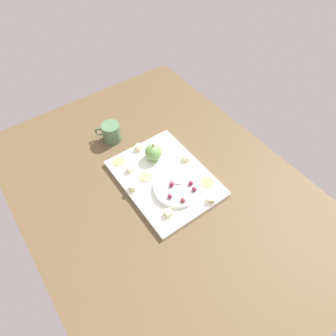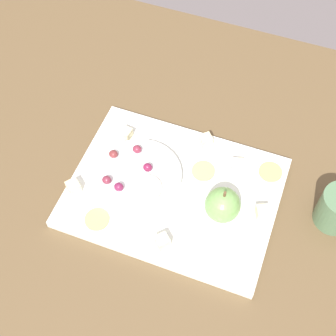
% 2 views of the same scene
% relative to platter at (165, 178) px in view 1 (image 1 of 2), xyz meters
% --- Properties ---
extents(table, '(1.31, 0.95, 0.03)m').
position_rel_platter_xyz_m(table, '(-0.03, 0.04, -0.03)').
color(table, brown).
rests_on(table, ground).
extents(platter, '(0.40, 0.30, 0.02)m').
position_rel_platter_xyz_m(platter, '(0.00, 0.00, 0.00)').
color(platter, white).
rests_on(platter, table).
extents(serving_dish, '(0.16, 0.16, 0.02)m').
position_rel_platter_xyz_m(serving_dish, '(-0.07, -0.00, 0.02)').
color(serving_dish, white).
rests_on(serving_dish, platter).
extents(apple_whole, '(0.07, 0.07, 0.07)m').
position_rel_platter_xyz_m(apple_whole, '(0.10, -0.02, 0.04)').
color(apple_whole, '#6DA051').
rests_on(apple_whole, platter).
extents(apple_stem, '(0.01, 0.01, 0.01)m').
position_rel_platter_xyz_m(apple_stem, '(0.10, -0.02, 0.08)').
color(apple_stem, brown).
rests_on(apple_stem, apple_whole).
extents(cheese_cube_0, '(0.03, 0.03, 0.02)m').
position_rel_platter_xyz_m(cheese_cube_0, '(-0.18, -0.07, 0.02)').
color(cheese_cube_0, beige).
rests_on(cheese_cube_0, platter).
extents(cheese_cube_1, '(0.03, 0.03, 0.02)m').
position_rel_platter_xyz_m(cheese_cube_1, '(0.02, -0.11, 0.02)').
color(cheese_cube_1, beige).
rests_on(cheese_cube_1, platter).
extents(cheese_cube_2, '(0.03, 0.03, 0.02)m').
position_rel_platter_xyz_m(cheese_cube_2, '(0.10, 0.09, 0.02)').
color(cheese_cube_2, beige).
rests_on(cheese_cube_2, platter).
extents(cheese_cube_3, '(0.03, 0.03, 0.02)m').
position_rel_platter_xyz_m(cheese_cube_3, '(-0.14, 0.08, 0.02)').
color(cheese_cube_3, beige).
rests_on(cheese_cube_3, platter).
extents(cheese_cube_4, '(0.03, 0.03, 0.02)m').
position_rel_platter_xyz_m(cheese_cube_4, '(0.02, 0.13, 0.02)').
color(cheese_cube_4, beige).
rests_on(cheese_cube_4, platter).
extents(cheese_cube_5, '(0.03, 0.03, 0.02)m').
position_rel_platter_xyz_m(cheese_cube_5, '(0.17, 0.01, 0.02)').
color(cheese_cube_5, beige).
rests_on(cheese_cube_5, platter).
extents(cracker_0, '(0.05, 0.05, 0.00)m').
position_rel_platter_xyz_m(cracker_0, '(0.04, 0.06, 0.01)').
color(cracker_0, tan).
rests_on(cracker_0, platter).
extents(cracker_1, '(0.05, 0.05, 0.00)m').
position_rel_platter_xyz_m(cracker_1, '(-0.11, -0.11, 0.01)').
color(cracker_1, tan).
rests_on(cracker_1, platter).
extents(cracker_2, '(0.05, 0.05, 0.00)m').
position_rel_platter_xyz_m(cracker_2, '(0.16, 0.10, 0.01)').
color(cracker_2, tan).
rests_on(cracker_2, platter).
extents(grape_0, '(0.02, 0.02, 0.02)m').
position_rel_platter_xyz_m(grape_0, '(-0.12, -0.04, 0.04)').
color(grape_0, maroon).
rests_on(grape_0, serving_dish).
extents(grape_1, '(0.02, 0.02, 0.02)m').
position_rel_platter_xyz_m(grape_1, '(-0.09, 0.05, 0.04)').
color(grape_1, maroon).
rests_on(grape_1, serving_dish).
extents(grape_2, '(0.02, 0.02, 0.02)m').
position_rel_platter_xyz_m(grape_2, '(-0.06, 0.01, 0.04)').
color(grape_2, maroon).
rests_on(grape_2, serving_dish).
extents(grape_3, '(0.02, 0.02, 0.02)m').
position_rel_platter_xyz_m(grape_3, '(-0.09, -0.05, 0.04)').
color(grape_3, maroon).
rests_on(grape_3, serving_dish).
extents(grape_4, '(0.02, 0.02, 0.01)m').
position_rel_platter_xyz_m(grape_4, '(-0.13, 0.02, 0.04)').
color(grape_4, maroon).
rests_on(grape_4, serving_dish).
extents(apple_slice_0, '(0.06, 0.06, 0.01)m').
position_rel_platter_xyz_m(apple_slice_0, '(-0.05, -0.03, 0.03)').
color(apple_slice_0, beige).
rests_on(apple_slice_0, serving_dish).
extents(cup, '(0.08, 0.09, 0.08)m').
position_rel_platter_xyz_m(cup, '(0.30, 0.06, 0.03)').
color(cup, '#4F724E').
rests_on(cup, table).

